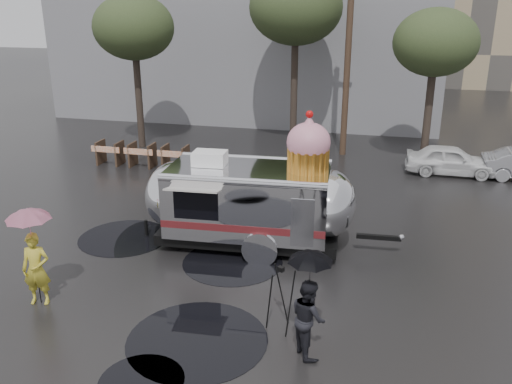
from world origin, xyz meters
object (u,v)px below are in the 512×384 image
(airstream_trailer, at_px, (252,198))
(person_right, at_px, (308,318))
(tripod, at_px, (281,293))
(person_left, at_px, (36,269))

(airstream_trailer, height_order, person_right, airstream_trailer)
(tripod, bearing_deg, person_right, -20.22)
(airstream_trailer, xyz_separation_m, person_left, (-4.04, -4.30, -0.55))
(person_left, distance_m, tripod, 5.68)
(airstream_trailer, bearing_deg, person_right, -67.26)
(airstream_trailer, bearing_deg, person_left, -136.90)
(airstream_trailer, relative_size, person_right, 4.61)
(person_left, xyz_separation_m, tripod, (5.68, 0.30, 0.02))
(airstream_trailer, relative_size, person_left, 4.29)
(person_left, bearing_deg, airstream_trailer, 33.43)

